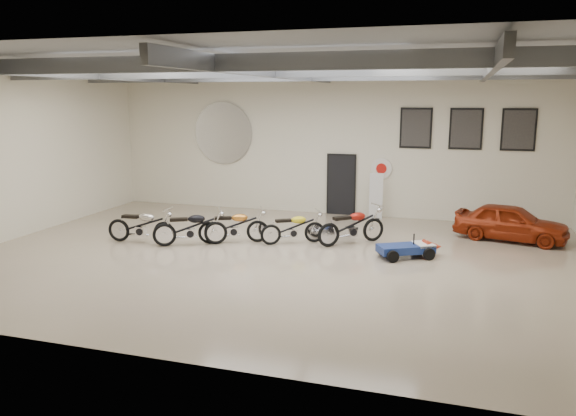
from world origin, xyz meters
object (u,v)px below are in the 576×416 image
(motorcycle_gold, at_px, (234,225))
(motorcycle_yellow, at_px, (293,227))
(banner_stand, at_px, (376,195))
(motorcycle_red, at_px, (352,225))
(motorcycle_black, at_px, (190,227))
(vintage_car, at_px, (511,222))
(motorcycle_silver, at_px, (141,225))
(go_kart, at_px, (411,245))

(motorcycle_gold, relative_size, motorcycle_yellow, 1.07)
(banner_stand, bearing_deg, motorcycle_red, -107.09)
(motorcycle_black, xyz_separation_m, motorcycle_gold, (1.06, 0.62, -0.02))
(motorcycle_red, distance_m, vintage_car, 4.71)
(vintage_car, bearing_deg, motorcycle_yellow, 123.98)
(motorcycle_silver, relative_size, motorcycle_yellow, 1.11)
(motorcycle_gold, distance_m, motorcycle_red, 3.37)
(motorcycle_gold, xyz_separation_m, go_kart, (5.00, 0.01, -0.19))
(motorcycle_gold, relative_size, vintage_car, 0.63)
(motorcycle_yellow, bearing_deg, motorcycle_silver, 164.91)
(motorcycle_silver, relative_size, go_kart, 1.15)
(motorcycle_silver, bearing_deg, go_kart, 2.88)
(motorcycle_red, bearing_deg, motorcycle_gold, 152.83)
(banner_stand, distance_m, vintage_car, 4.54)
(motorcycle_silver, height_order, motorcycle_red, motorcycle_red)
(go_kart, bearing_deg, banner_stand, 80.42)
(motorcycle_gold, xyz_separation_m, motorcycle_yellow, (1.65, 0.42, -0.03))
(vintage_car, bearing_deg, motorcycle_red, 125.66)
(motorcycle_yellow, distance_m, go_kart, 3.38)
(motorcycle_silver, xyz_separation_m, vintage_car, (10.13, 3.48, 0.00))
(motorcycle_silver, xyz_separation_m, motorcycle_red, (5.77, 1.68, 0.02))
(motorcycle_gold, height_order, motorcycle_red, motorcycle_red)
(motorcycle_yellow, relative_size, go_kart, 1.04)
(motorcycle_yellow, relative_size, vintage_car, 0.58)
(motorcycle_silver, height_order, vintage_car, vintage_car)
(motorcycle_red, distance_m, go_kart, 1.97)
(go_kart, bearing_deg, motorcycle_yellow, 143.44)
(motorcycle_yellow, bearing_deg, motorcycle_red, -15.47)
(motorcycle_silver, bearing_deg, banner_stand, 37.92)
(motorcycle_black, xyz_separation_m, vintage_car, (8.67, 3.30, 0.01))
(banner_stand, distance_m, motorcycle_silver, 7.89)
(motorcycle_black, distance_m, go_kart, 6.10)
(motorcycle_silver, distance_m, go_kart, 7.57)
(go_kart, bearing_deg, motorcycle_black, 156.35)
(motorcycle_black, bearing_deg, motorcycle_red, -7.44)
(motorcycle_gold, xyz_separation_m, vintage_car, (7.61, 2.68, 0.02))
(motorcycle_gold, bearing_deg, motorcycle_black, -174.46)
(banner_stand, bearing_deg, vintage_car, -36.71)
(banner_stand, height_order, motorcycle_gold, banner_stand)
(motorcycle_black, bearing_deg, motorcycle_gold, 3.66)
(banner_stand, bearing_deg, go_kart, -84.54)
(banner_stand, height_order, go_kart, banner_stand)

